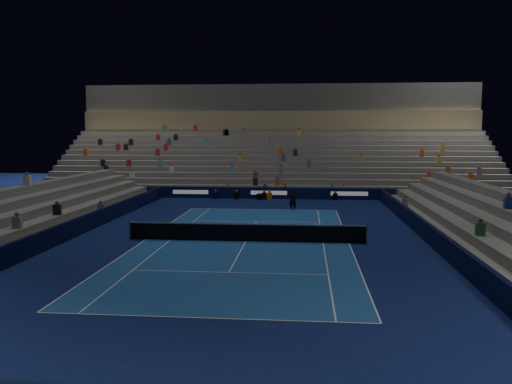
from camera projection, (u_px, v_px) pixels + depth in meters
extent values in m
plane|color=#0D184E|center=(246.00, 241.00, 28.39)|extent=(90.00, 90.00, 0.00)
cube|color=#1B4D95|center=(246.00, 241.00, 28.39)|extent=(10.97, 23.77, 0.01)
cube|color=black|center=(269.00, 193.00, 46.64)|extent=(44.00, 0.25, 1.00)
cube|color=black|center=(431.00, 235.00, 27.45)|extent=(0.25, 37.00, 1.00)
cube|color=black|center=(71.00, 229.00, 29.21)|extent=(0.25, 37.00, 1.00)
cube|color=slate|center=(270.00, 195.00, 47.66)|extent=(44.00, 1.00, 0.50)
cube|color=slate|center=(270.00, 191.00, 48.62)|extent=(44.00, 1.00, 1.00)
cube|color=slate|center=(271.00, 187.00, 49.58)|extent=(44.00, 1.00, 1.50)
cube|color=slate|center=(272.00, 183.00, 50.54)|extent=(44.00, 1.00, 2.00)
cube|color=slate|center=(272.00, 180.00, 51.50)|extent=(44.00, 1.00, 2.50)
cube|color=slate|center=(273.00, 176.00, 52.47)|extent=(44.00, 1.00, 3.00)
cube|color=slate|center=(274.00, 173.00, 53.43)|extent=(44.00, 1.00, 3.50)
cube|color=slate|center=(274.00, 170.00, 54.39)|extent=(44.00, 1.00, 4.00)
cube|color=slate|center=(275.00, 167.00, 55.35)|extent=(44.00, 1.00, 4.50)
cube|color=slate|center=(275.00, 164.00, 56.31)|extent=(44.00, 1.00, 5.00)
cube|color=slate|center=(276.00, 161.00, 57.27)|extent=(44.00, 1.00, 5.50)
cube|color=slate|center=(276.00, 158.00, 58.24)|extent=(44.00, 1.00, 6.00)
cube|color=#897854|center=(277.00, 121.00, 58.87)|extent=(44.00, 0.60, 2.20)
cube|color=#3F3F3D|center=(278.00, 98.00, 59.96)|extent=(44.00, 2.40, 3.00)
cube|color=slate|center=(447.00, 240.00, 27.41)|extent=(1.00, 37.00, 0.50)
cube|color=slate|center=(467.00, 236.00, 27.29)|extent=(1.00, 37.00, 1.00)
cube|color=slate|center=(487.00, 232.00, 27.17)|extent=(1.00, 37.00, 1.50)
cube|color=slate|center=(508.00, 227.00, 27.05)|extent=(1.00, 37.00, 2.00)
cube|color=slate|center=(58.00, 233.00, 29.31)|extent=(1.00, 37.00, 0.50)
cube|color=slate|center=(40.00, 229.00, 29.38)|extent=(1.00, 37.00, 1.00)
cube|color=slate|center=(23.00, 224.00, 29.44)|extent=(1.00, 37.00, 1.50)
cube|color=slate|center=(5.00, 219.00, 29.50)|extent=(1.00, 37.00, 2.00)
cylinder|color=#B2B2B7|center=(130.00, 229.00, 28.91)|extent=(0.10, 0.10, 1.10)
cylinder|color=#B2B2B7|center=(367.00, 233.00, 27.75)|extent=(0.10, 0.10, 1.10)
cube|color=black|center=(246.00, 233.00, 28.34)|extent=(12.80, 0.03, 0.90)
cube|color=white|center=(246.00, 224.00, 28.28)|extent=(12.80, 0.04, 0.08)
imported|color=black|center=(293.00, 200.00, 39.29)|extent=(0.68, 0.53, 1.65)
cube|color=black|center=(259.00, 196.00, 46.26)|extent=(0.41, 0.49, 0.52)
cylinder|color=black|center=(259.00, 195.00, 45.84)|extent=(0.18, 0.36, 0.16)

